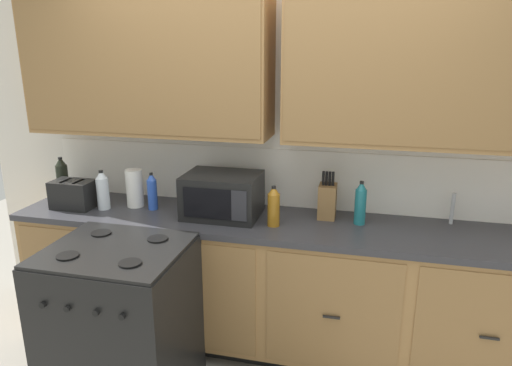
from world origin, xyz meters
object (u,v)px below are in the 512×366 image
(microwave, at_px, (222,195))
(bottle_clear, at_px, (103,190))
(toaster, at_px, (73,194))
(paper_towel_roll, at_px, (135,188))
(stove_range, at_px, (121,323))
(bottle_blue, at_px, (152,191))
(bottle_amber, at_px, (274,206))
(bottle_dark, at_px, (62,178))
(knife_block, at_px, (327,201))
(bottle_teal, at_px, (360,203))

(microwave, distance_m, bottle_clear, 0.83)
(microwave, xyz_separation_m, toaster, (-1.04, -0.09, -0.04))
(microwave, xyz_separation_m, paper_towel_roll, (-0.64, 0.04, -0.01))
(stove_range, bearing_deg, bottle_blue, 97.28)
(microwave, xyz_separation_m, bottle_clear, (-0.83, -0.06, -0.01))
(bottle_amber, bearing_deg, stove_range, -144.84)
(toaster, relative_size, bottle_clear, 1.03)
(toaster, relative_size, bottle_blue, 1.09)
(microwave, height_order, paper_towel_roll, microwave)
(stove_range, xyz_separation_m, paper_towel_roll, (-0.23, 0.68, 0.59))
(bottle_dark, bearing_deg, toaster, -41.02)
(stove_range, xyz_separation_m, knife_block, (1.08, 0.77, 0.58))
(paper_towel_roll, bearing_deg, bottle_dark, 174.86)
(knife_block, distance_m, bottle_teal, 0.22)
(stove_range, height_order, bottle_teal, bottle_teal)
(knife_block, relative_size, paper_towel_roll, 1.19)
(toaster, distance_m, bottle_dark, 0.28)
(paper_towel_roll, xyz_separation_m, bottle_amber, (1.00, -0.13, -0.01))
(bottle_clear, distance_m, bottle_amber, 1.19)
(paper_towel_roll, height_order, bottle_teal, bottle_teal)
(microwave, relative_size, bottle_teal, 1.74)
(bottle_dark, bearing_deg, bottle_clear, -20.44)
(knife_block, bearing_deg, stove_range, -144.64)
(bottle_dark, bearing_deg, microwave, -4.28)
(bottle_blue, relative_size, bottle_amber, 1.00)
(stove_range, height_order, microwave, microwave)
(bottle_clear, bearing_deg, bottle_amber, -1.51)
(paper_towel_roll, xyz_separation_m, bottle_teal, (1.52, 0.02, 0.00))
(paper_towel_roll, height_order, bottle_clear, bottle_clear)
(microwave, xyz_separation_m, bottle_amber, (0.36, -0.09, -0.02))
(toaster, height_order, bottle_clear, bottle_clear)
(bottle_dark, relative_size, bottle_clear, 1.12)
(microwave, bearing_deg, bottle_amber, -14.79)
(paper_towel_roll, distance_m, bottle_amber, 1.01)
(microwave, height_order, bottle_clear, microwave)
(toaster, xyz_separation_m, bottle_blue, (0.54, 0.10, 0.03))
(knife_block, height_order, bottle_blue, knife_block)
(bottle_teal, xyz_separation_m, bottle_amber, (-0.51, -0.16, -0.01))
(knife_block, relative_size, bottle_clear, 1.14)
(microwave, bearing_deg, stove_range, -123.04)
(bottle_clear, xyz_separation_m, bottle_teal, (1.70, 0.13, 0.00))
(paper_towel_roll, xyz_separation_m, bottle_clear, (-0.18, -0.10, 0.00))
(bottle_amber, bearing_deg, microwave, 165.21)
(bottle_clear, xyz_separation_m, bottle_blue, (0.33, 0.07, -0.01))
(toaster, distance_m, bottle_teal, 1.92)
(toaster, height_order, paper_towel_roll, paper_towel_roll)
(paper_towel_roll, bearing_deg, bottle_teal, 0.91)
(bottle_dark, bearing_deg, bottle_teal, -0.81)
(bottle_amber, bearing_deg, bottle_blue, 173.07)
(microwave, xyz_separation_m, knife_block, (0.66, 0.13, -0.02))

